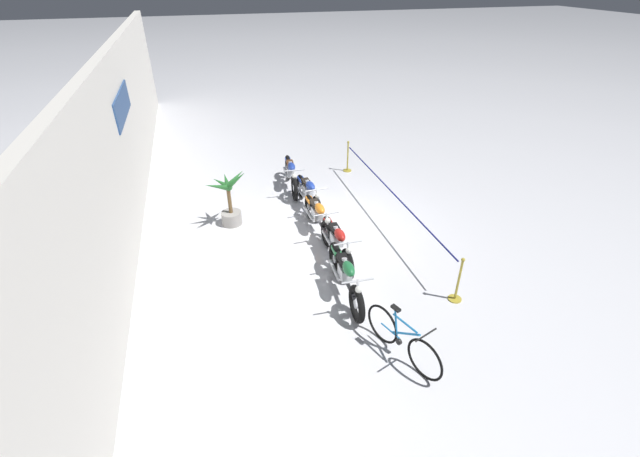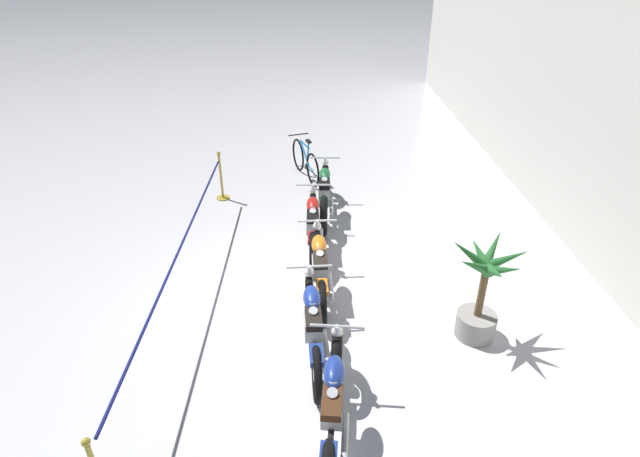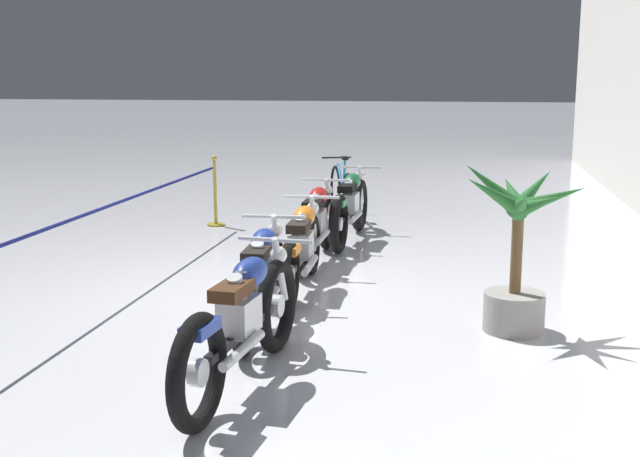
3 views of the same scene
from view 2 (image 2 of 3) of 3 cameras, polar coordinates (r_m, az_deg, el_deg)
ground_plane at (r=7.78m, az=-4.24°, el=-7.45°), size 120.00×120.00×0.00m
motorcycle_green_0 at (r=9.79m, az=0.54°, el=4.02°), size 2.30×0.62×0.96m
motorcycle_red_1 at (r=8.65m, az=-0.80°, el=0.39°), size 2.20×0.62×0.93m
motorcycle_orange_2 at (r=7.52m, az=-0.04°, el=-4.48°), size 2.12×0.62×0.92m
motorcycle_blue_3 at (r=6.47m, az=-0.81°, el=-10.93°), size 2.13×0.62×0.92m
motorcycle_blue_4 at (r=5.51m, az=1.48°, el=-19.78°), size 2.32×0.62×0.96m
bicycle at (r=11.53m, az=-1.69°, el=7.68°), size 1.69×0.71×0.99m
potted_palm_left_of_row at (r=6.93m, az=18.01°, el=-7.08°), size 1.04×1.09×1.54m
stanchion_far_left at (r=8.66m, az=-13.62°, el=1.24°), size 6.83×0.28×1.05m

